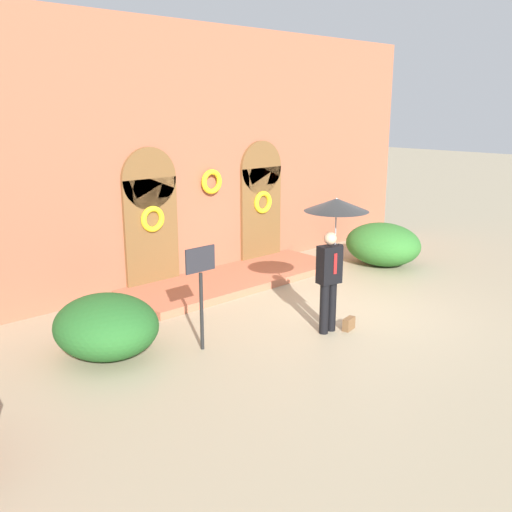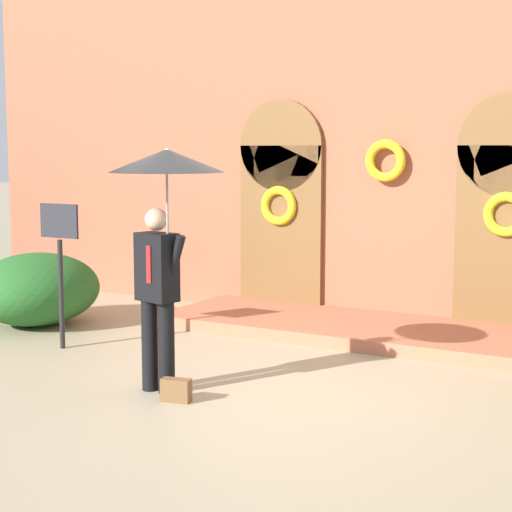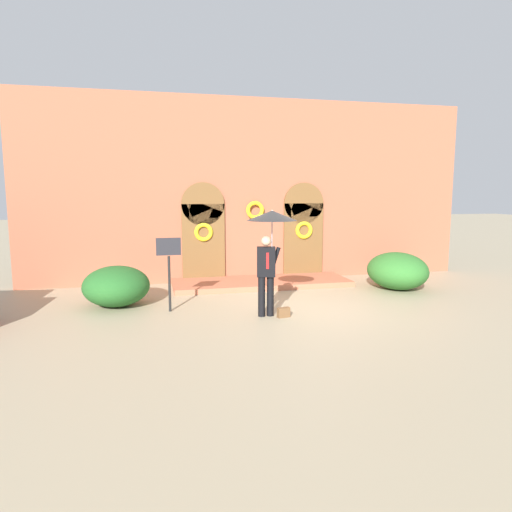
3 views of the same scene
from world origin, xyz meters
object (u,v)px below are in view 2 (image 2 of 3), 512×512
person_with_umbrella (164,196)px  shrub_left (37,289)px  handbag (176,390)px  sign_post (60,251)px

person_with_umbrella → shrub_left: bearing=152.6°
handbag → sign_post: bearing=143.8°
handbag → shrub_left: shrub_left is taller
handbag → shrub_left: size_ratio=0.16×
sign_post → shrub_left: 1.66m
shrub_left → sign_post: bearing=-34.8°
person_with_umbrella → shrub_left: 4.10m
person_with_umbrella → handbag: (0.25, -0.20, -1.80)m
handbag → shrub_left: bearing=140.1°
sign_post → handbag: bearing=-24.5°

